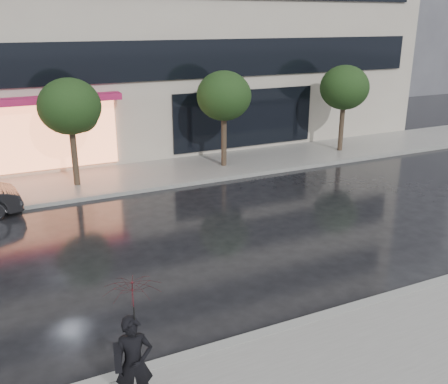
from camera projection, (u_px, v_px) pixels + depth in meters
ground at (296, 297)px, 11.12m from camera, size 120.00×120.00×0.00m
sidewalk_far at (153, 174)px, 19.84m from camera, size 60.00×3.50×0.12m
curb_near at (323, 317)px, 10.25m from camera, size 60.00×0.25×0.14m
curb_far at (168, 186)px, 18.34m from camera, size 60.00×0.25×0.14m
tree_mid_west at (71, 108)px, 17.52m from camera, size 2.20×2.20×3.99m
tree_mid_east at (225, 98)px, 19.97m from camera, size 2.20×2.20×3.99m
tree_far_east at (345, 89)px, 22.42m from camera, size 2.20×2.20×3.99m
pedestrian_with_umbrella at (134, 327)px, 7.37m from camera, size 1.01×1.02×2.22m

